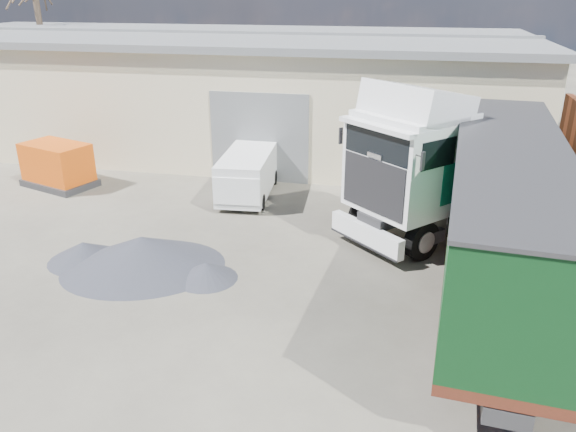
% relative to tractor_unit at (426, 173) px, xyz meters
% --- Properties ---
extents(ground, '(120.00, 120.00, 0.00)m').
position_rel_tractor_unit_xyz_m(ground, '(-4.42, -5.83, -2.09)').
color(ground, black).
rests_on(ground, ground).
extents(warehouse, '(30.60, 12.60, 5.42)m').
position_rel_tractor_unit_xyz_m(warehouse, '(-10.41, 10.16, 0.58)').
color(warehouse, beige).
rests_on(warehouse, ground).
extents(tractor_unit, '(6.96, 7.22, 4.96)m').
position_rel_tractor_unit_xyz_m(tractor_unit, '(0.00, 0.00, 0.00)').
color(tractor_unit, black).
rests_on(tractor_unit, ground).
extents(box_trailer, '(3.58, 12.10, 3.96)m').
position_rel_tractor_unit_xyz_m(box_trailer, '(1.79, -3.31, 0.33)').
color(box_trailer, '#2D2D30').
rests_on(box_trailer, ground).
extents(panel_van, '(1.97, 4.21, 1.68)m').
position_rel_tractor_unit_xyz_m(panel_van, '(-6.40, 2.18, -1.22)').
color(panel_van, black).
rests_on(panel_van, ground).
extents(orange_skip, '(3.17, 2.53, 1.73)m').
position_rel_tractor_unit_xyz_m(orange_skip, '(-14.10, 1.87, -1.33)').
color(orange_skip, '#2D2D30').
rests_on(orange_skip, ground).
extents(gravel_heap, '(6.35, 6.00, 0.96)m').
position_rel_tractor_unit_xyz_m(gravel_heap, '(-7.80, -4.00, -1.64)').
color(gravel_heap, black).
rests_on(gravel_heap, ground).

